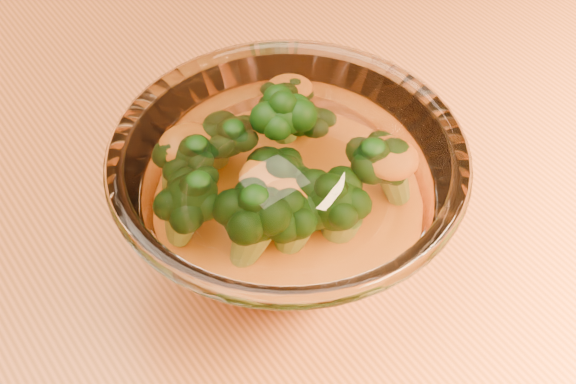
% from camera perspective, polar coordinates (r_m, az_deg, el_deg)
% --- Properties ---
extents(table, '(1.20, 0.80, 0.75)m').
position_cam_1_polar(table, '(0.67, -3.22, -8.50)').
color(table, '#B76837').
rests_on(table, ground).
extents(glass_bowl, '(0.24, 0.24, 0.10)m').
position_cam_1_polar(glass_bowl, '(0.54, 0.00, -0.36)').
color(glass_bowl, white).
rests_on(glass_bowl, table).
extents(cheese_sauce, '(0.13, 0.13, 0.04)m').
position_cam_1_polar(cheese_sauce, '(0.56, 0.00, -1.87)').
color(cheese_sauce, orange).
rests_on(cheese_sauce, glass_bowl).
extents(broccoli_heap, '(0.17, 0.15, 0.08)m').
position_cam_1_polar(broccoli_heap, '(0.53, -1.00, 1.04)').
color(broccoli_heap, black).
rests_on(broccoli_heap, cheese_sauce).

